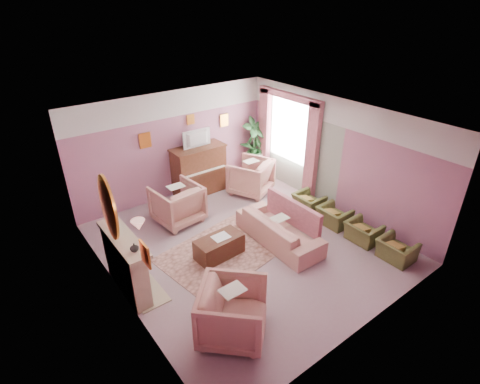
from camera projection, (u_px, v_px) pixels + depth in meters
floor at (245, 244)px, 8.25m from camera, size 5.50×6.00×0.01m
ceiling at (247, 121)px, 6.92m from camera, size 5.50×6.00×0.01m
wall_back at (175, 145)px, 9.69m from camera, size 5.50×0.02×2.80m
wall_front at (372, 263)px, 5.48m from camera, size 5.50×0.02×2.80m
wall_left at (114, 235)px, 6.12m from camera, size 0.02×6.00×2.80m
wall_right at (335, 156)px, 9.05m from camera, size 0.02×6.00×2.80m
picture_rail_band at (171, 104)px, 9.17m from camera, size 5.50×0.01×0.65m
stripe_panel at (296, 152)px, 10.11m from camera, size 0.01×3.00×2.15m
fireplace_surround at (126, 265)px, 6.75m from camera, size 0.30×1.40×1.10m
fireplace_inset at (132, 270)px, 6.87m from camera, size 0.18×0.72×0.68m
fire_ember at (136, 276)px, 6.98m from camera, size 0.06×0.54×0.10m
mantel_shelf at (123, 239)px, 6.49m from camera, size 0.40×1.55×0.07m
hearth at (140, 284)px, 7.11m from camera, size 0.55×1.50×0.02m
mirror_frame at (108, 208)px, 6.10m from camera, size 0.04×0.72×1.20m
mirror_glass at (110, 207)px, 6.11m from camera, size 0.01×0.60×1.06m
sconce_shade at (138, 225)px, 5.32m from camera, size 0.20×0.20×0.16m
piano at (199, 171)px, 10.09m from camera, size 1.40×0.60×1.30m
piano_keyshelf at (206, 173)px, 9.81m from camera, size 1.30×0.12×0.06m
piano_keys at (206, 171)px, 9.79m from camera, size 1.20×0.08×0.02m
piano_top at (198, 148)px, 9.77m from camera, size 1.45×0.65×0.04m
television at (198, 138)px, 9.60m from camera, size 0.80×0.12×0.48m
print_back_left at (145, 140)px, 9.08m from camera, size 0.30×0.03×0.38m
print_back_right at (224, 120)px, 10.31m from camera, size 0.26×0.03×0.34m
print_back_mid at (191, 119)px, 9.64m from camera, size 0.22×0.03×0.26m
print_left_wall at (145, 254)px, 5.15m from camera, size 0.03×0.28×0.36m
window_blind at (290, 128)px, 9.97m from camera, size 0.03×1.40×1.80m
curtain_left at (312, 153)px, 9.47m from camera, size 0.16×0.34×2.60m
curtain_right at (265, 134)px, 10.76m from camera, size 0.16×0.34×2.60m
pelmet at (290, 96)px, 9.52m from camera, size 0.16×2.20×0.16m
mantel_plant at (110, 217)px, 6.80m from camera, size 0.16×0.16×0.28m
mantel_vase at (134, 247)px, 6.10m from camera, size 0.16×0.16×0.16m
area_rug at (223, 252)px, 7.97m from camera, size 2.74×2.15×0.01m
coffee_table at (219, 247)px, 7.78m from camera, size 1.02×0.54×0.45m
table_paper at (221, 237)px, 7.70m from camera, size 0.35×0.28×0.01m
sofa at (279, 225)px, 8.13m from camera, size 0.71×2.13×0.86m
sofa_throw at (293, 213)px, 8.27m from camera, size 0.11×1.61×0.59m
floral_armchair_left at (177, 202)px, 8.84m from camera, size 1.01×1.01×1.05m
floral_armchair_right at (251, 175)px, 10.13m from camera, size 1.01×1.01×1.05m
floral_armchair_front at (233, 310)px, 5.84m from camera, size 1.01×1.01×1.05m
olive_chair_a at (397, 247)px, 7.64m from camera, size 0.50×0.71×0.61m
olive_chair_b at (364, 229)px, 8.21m from camera, size 0.50×0.71×0.61m
olive_chair_c at (334, 214)px, 8.78m from camera, size 0.50×0.71×0.61m
olive_chair_d at (309, 200)px, 9.36m from camera, size 0.50×0.71×0.61m
side_table at (254, 164)px, 11.21m from camera, size 0.52×0.52×0.70m
side_plant_big at (254, 148)px, 10.96m from camera, size 0.30×0.30×0.34m
side_plant_small at (260, 149)px, 10.97m from camera, size 0.16×0.16×0.28m
palm_pot at (254, 169)px, 11.30m from camera, size 0.34×0.34×0.34m
palm_plant at (254, 142)px, 10.88m from camera, size 0.76×0.76×1.44m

